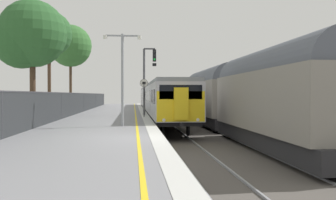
{
  "coord_description": "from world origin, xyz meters",
  "views": [
    {
      "loc": [
        -0.53,
        -14.64,
        1.68
      ],
      "look_at": [
        1.34,
        5.75,
        1.38
      ],
      "focal_mm": 40.39,
      "sensor_mm": 36.0,
      "label": 1
    }
  ],
  "objects_px": {
    "platform_lamp_mid": "(122,71)",
    "background_tree_centre": "(29,36)",
    "background_tree_right": "(49,35)",
    "background_tree_left": "(70,47)",
    "freight_train_adjacent_track": "(234,95)",
    "speed_limit_sign": "(144,93)",
    "signal_gantry": "(147,73)",
    "commuter_train_at_platform": "(157,98)"
  },
  "relations": [
    {
      "from": "platform_lamp_mid",
      "to": "background_tree_left",
      "type": "height_order",
      "value": "background_tree_left"
    },
    {
      "from": "speed_limit_sign",
      "to": "background_tree_centre",
      "type": "bearing_deg",
      "value": -132.9
    },
    {
      "from": "background_tree_left",
      "to": "signal_gantry",
      "type": "bearing_deg",
      "value": -51.72
    },
    {
      "from": "signal_gantry",
      "to": "freight_train_adjacent_track",
      "type": "bearing_deg",
      "value": -50.12
    },
    {
      "from": "speed_limit_sign",
      "to": "background_tree_left",
      "type": "height_order",
      "value": "background_tree_left"
    },
    {
      "from": "background_tree_left",
      "to": "background_tree_right",
      "type": "xyz_separation_m",
      "value": [
        -0.2,
        -8.97,
        -0.14
      ]
    },
    {
      "from": "freight_train_adjacent_track",
      "to": "background_tree_left",
      "type": "bearing_deg",
      "value": 128.92
    },
    {
      "from": "background_tree_centre",
      "to": "speed_limit_sign",
      "type": "bearing_deg",
      "value": 47.1
    },
    {
      "from": "signal_gantry",
      "to": "background_tree_right",
      "type": "xyz_separation_m",
      "value": [
        -8.09,
        1.04,
        3.19
      ]
    },
    {
      "from": "background_tree_left",
      "to": "background_tree_right",
      "type": "distance_m",
      "value": 8.97
    },
    {
      "from": "signal_gantry",
      "to": "speed_limit_sign",
      "type": "xyz_separation_m",
      "value": [
        -0.35,
        -3.21,
        -1.62
      ]
    },
    {
      "from": "freight_train_adjacent_track",
      "to": "commuter_train_at_platform",
      "type": "bearing_deg",
      "value": 102.99
    },
    {
      "from": "background_tree_right",
      "to": "freight_train_adjacent_track",
      "type": "bearing_deg",
      "value": -29.27
    },
    {
      "from": "freight_train_adjacent_track",
      "to": "background_tree_right",
      "type": "xyz_separation_m",
      "value": [
        -13.59,
        7.62,
        4.95
      ]
    },
    {
      "from": "commuter_train_at_platform",
      "to": "background_tree_left",
      "type": "bearing_deg",
      "value": -175.31
    },
    {
      "from": "speed_limit_sign",
      "to": "signal_gantry",
      "type": "bearing_deg",
      "value": 83.68
    },
    {
      "from": "signal_gantry",
      "to": "background_tree_left",
      "type": "height_order",
      "value": "background_tree_left"
    },
    {
      "from": "background_tree_right",
      "to": "signal_gantry",
      "type": "bearing_deg",
      "value": -7.31
    },
    {
      "from": "speed_limit_sign",
      "to": "background_tree_right",
      "type": "bearing_deg",
      "value": 151.26
    },
    {
      "from": "platform_lamp_mid",
      "to": "background_tree_centre",
      "type": "distance_m",
      "value": 5.46
    },
    {
      "from": "signal_gantry",
      "to": "background_tree_right",
      "type": "bearing_deg",
      "value": 172.69
    },
    {
      "from": "platform_lamp_mid",
      "to": "background_tree_right",
      "type": "relative_size",
      "value": 0.57
    },
    {
      "from": "freight_train_adjacent_track",
      "to": "background_tree_right",
      "type": "bearing_deg",
      "value": 150.73
    },
    {
      "from": "platform_lamp_mid",
      "to": "commuter_train_at_platform",
      "type": "bearing_deg",
      "value": 81.62
    },
    {
      "from": "speed_limit_sign",
      "to": "platform_lamp_mid",
      "type": "height_order",
      "value": "platform_lamp_mid"
    },
    {
      "from": "signal_gantry",
      "to": "platform_lamp_mid",
      "type": "relative_size",
      "value": 1.12
    },
    {
      "from": "commuter_train_at_platform",
      "to": "freight_train_adjacent_track",
      "type": "distance_m",
      "value": 17.81
    },
    {
      "from": "speed_limit_sign",
      "to": "background_tree_left",
      "type": "bearing_deg",
      "value": 119.71
    },
    {
      "from": "signal_gantry",
      "to": "platform_lamp_mid",
      "type": "bearing_deg",
      "value": -98.87
    },
    {
      "from": "speed_limit_sign",
      "to": "background_tree_left",
      "type": "xyz_separation_m",
      "value": [
        -7.54,
        13.21,
        4.96
      ]
    },
    {
      "from": "background_tree_centre",
      "to": "freight_train_adjacent_track",
      "type": "bearing_deg",
      "value": 16.02
    },
    {
      "from": "background_tree_centre",
      "to": "background_tree_right",
      "type": "relative_size",
      "value": 0.79
    },
    {
      "from": "background_tree_left",
      "to": "background_tree_right",
      "type": "relative_size",
      "value": 1.06
    },
    {
      "from": "commuter_train_at_platform",
      "to": "platform_lamp_mid",
      "type": "bearing_deg",
      "value": -98.38
    },
    {
      "from": "background_tree_left",
      "to": "background_tree_centre",
      "type": "bearing_deg",
      "value": -86.76
    },
    {
      "from": "platform_lamp_mid",
      "to": "background_tree_right",
      "type": "height_order",
      "value": "background_tree_right"
    },
    {
      "from": "freight_train_adjacent_track",
      "to": "background_tree_left",
      "type": "distance_m",
      "value": 21.92
    },
    {
      "from": "background_tree_left",
      "to": "speed_limit_sign",
      "type": "bearing_deg",
      "value": -60.29
    },
    {
      "from": "background_tree_right",
      "to": "speed_limit_sign",
      "type": "bearing_deg",
      "value": -28.74
    },
    {
      "from": "freight_train_adjacent_track",
      "to": "background_tree_left",
      "type": "relative_size",
      "value": 3.06
    },
    {
      "from": "signal_gantry",
      "to": "speed_limit_sign",
      "type": "height_order",
      "value": "signal_gantry"
    },
    {
      "from": "signal_gantry",
      "to": "platform_lamp_mid",
      "type": "xyz_separation_m",
      "value": [
        -1.71,
        -10.97,
        -0.48
      ]
    }
  ]
}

